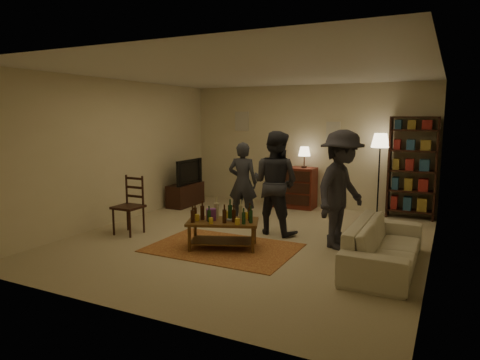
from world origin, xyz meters
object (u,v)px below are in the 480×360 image
Objects in this scene: person_right at (275,183)px; dining_chair at (131,203)px; tv_stand at (186,189)px; floor_lamp at (380,146)px; dresser at (293,186)px; sofa at (384,245)px; coffee_table at (223,223)px; bookshelf at (412,167)px; person_left at (243,182)px; person_by_sofa at (341,190)px.

dining_chair is at bearing 35.59° from person_right.
floor_lamp reaches higher than tv_stand.
dresser is 3.93m from sofa.
person_right is (2.70, -1.27, 0.50)m from tv_stand.
coffee_table is 0.60× the size of bookshelf.
floor_lamp is at bearing 41.56° from dining_chair.
tv_stand is at bearing -33.72° from person_left.
person_right is 1.25m from person_by_sofa.
tv_stand is 0.51× the size of sofa.
bookshelf is (2.38, 3.42, 0.64)m from coffee_table.
tv_stand is 2.03m from person_left.
floor_lamp is 2.50m from person_by_sofa.
floor_lamp is at bearing 10.13° from person_by_sofa.
person_left is at bearing -144.00° from floor_lamp.
person_left is at bearing 83.12° from person_by_sofa.
person_right is (0.86, -0.49, 0.12)m from person_left.
sofa is 1.17× the size of person_right.
coffee_table is at bearing -118.37° from floor_lamp.
sofa is at bearing -79.58° from floor_lamp.
person_right is at bearing -131.51° from bookshelf.
person_left reaches higher than coffee_table.
floor_lamp is (3.63, 3.23, 0.89)m from dining_chair.
person_left is (-2.25, -1.63, -0.66)m from floor_lamp.
person_by_sofa is (-0.18, -2.44, -0.52)m from floor_lamp.
dresser is 3.03m from person_by_sofa.
floor_lamp is 0.95× the size of person_right.
coffee_table is 1.76m from person_left.
dresser is at bearing 47.78° from person_by_sofa.
dining_chair is 0.61× the size of floor_lamp.
dining_chair is at bearing -118.57° from dresser.
coffee_table is 0.68× the size of person_right.
tv_stand is 2.43m from dresser.
coffee_table is at bearing -124.87° from bookshelf.
tv_stand reaches higher than coffee_table.
dining_chair is 0.66× the size of person_left.
person_left is (1.83, -0.78, 0.38)m from tv_stand.
person_by_sofa reaches higher than dining_chair.
floor_lamp is at bearing -154.57° from person_left.
dresser reaches higher than tv_stand.
bookshelf is at bearing 55.13° from coffee_table.
bookshelf is (4.69, 0.98, 0.65)m from tv_stand.
person_right is at bearing -78.54° from dresser.
bookshelf reaches higher than floor_lamp.
person_by_sofa reaches higher than person_right.
dresser is 2.50m from bookshelf.
person_right is (2.24, 1.11, 0.35)m from dining_chair.
floor_lamp is (1.78, 3.29, 1.03)m from coffee_table.
dresser reaches higher than coffee_table.
floor_lamp is at bearing 10.42° from sofa.
sofa is at bearing -90.82° from bookshelf.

